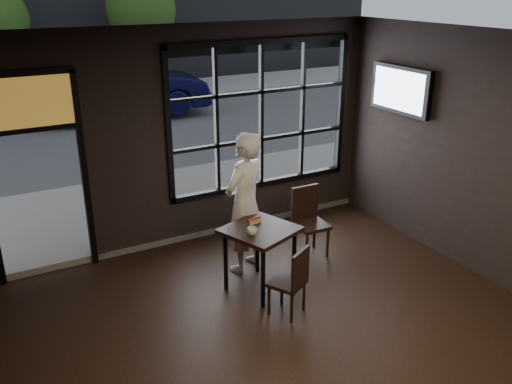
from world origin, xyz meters
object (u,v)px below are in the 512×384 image
cafe_table (260,258)px  chair_near (287,280)px  man (245,203)px  navy_car (122,87)px

cafe_table → chair_near: 0.63m
cafe_table → man: 0.80m
man → navy_car: man is taller
chair_near → man: bearing=-122.4°
chair_near → navy_car: (1.06, 10.64, 0.46)m
chair_near → man: man is taller
chair_near → man: (0.07, 1.22, 0.53)m
cafe_table → man: man is taller
man → chair_near: bearing=58.7°
navy_car → cafe_table: bearing=178.8°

